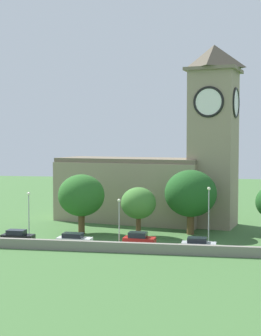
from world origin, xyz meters
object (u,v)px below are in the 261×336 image
at_px(streetlamp_west_mid, 29,207).
at_px(tree_churchyard, 138,203).
at_px(car_white, 74,239).
at_px(tree_riverside_east, 81,196).
at_px(car_silver, 198,244).
at_px(streetlamp_east_mid, 209,207).
at_px(car_red, 139,239).
at_px(church, 159,171).
at_px(car_black, 18,236).
at_px(tree_by_tower, 191,194).
at_px(streetlamp_central, 119,213).

bearing_deg(streetlamp_west_mid, tree_churchyard, 18.79).
xyz_separation_m(car_white, tree_riverside_east, (-1.31, 8.48, 4.74)).
distance_m(car_silver, streetlamp_east_mid, 5.52).
bearing_deg(car_silver, car_red, 169.77).
height_order(car_red, car_silver, car_red).
distance_m(church, car_black, 26.76).
distance_m(church, car_white, 23.18).
bearing_deg(tree_by_tower, streetlamp_east_mid, -70.26).
height_order(car_red, streetlamp_east_mid, streetlamp_east_mid).
distance_m(car_black, streetlamp_east_mid, 25.71).
relative_size(car_black, streetlamp_west_mid, 0.67).
bearing_deg(streetlamp_central, tree_by_tower, 44.54).
bearing_deg(tree_by_tower, church, 121.08).
bearing_deg(tree_riverside_east, streetlamp_central, -44.14).
height_order(church, car_white, church).
height_order(streetlamp_west_mid, streetlamp_central, streetlamp_west_mid).
distance_m(church, tree_riverside_east, 15.60).
height_order(car_red, streetlamp_west_mid, streetlamp_west_mid).
height_order(church, car_red, church).
xyz_separation_m(streetlamp_east_mid, tree_churchyard, (-10.02, 5.21, -0.38)).
xyz_separation_m(streetlamp_central, tree_by_tower, (8.87, 8.73, 1.83)).
bearing_deg(car_silver, car_white, 178.11).
distance_m(streetlamp_east_mid, tree_churchyard, 11.30).
xyz_separation_m(car_red, car_silver, (7.65, -1.38, -0.09)).
bearing_deg(car_black, car_red, 0.68).
bearing_deg(car_silver, church, 109.59).
height_order(car_black, car_silver, car_black).
bearing_deg(streetlamp_west_mid, streetlamp_east_mid, -0.60).
distance_m(church, car_silver, 23.15).
bearing_deg(streetlamp_east_mid, tree_riverside_east, 163.11).
xyz_separation_m(car_black, streetlamp_west_mid, (0.69, 2.45, 3.54)).
relative_size(car_black, car_silver, 1.03).
bearing_deg(car_white, tree_riverside_east, 98.76).
relative_size(tree_by_tower, tree_riverside_east, 1.08).
bearing_deg(streetlamp_east_mid, streetlamp_central, -174.58).
relative_size(streetlamp_central, tree_churchyard, 0.87).
height_order(car_white, car_red, car_red).
distance_m(church, streetlamp_west_mid, 23.71).
bearing_deg(streetlamp_central, streetlamp_east_mid, 5.42).
distance_m(streetlamp_central, streetlamp_east_mid, 11.70).
bearing_deg(streetlamp_central, tree_churchyard, 75.88).
bearing_deg(tree_by_tower, streetlamp_west_mid, -161.36).
bearing_deg(car_silver, streetlamp_east_mid, 70.71).
bearing_deg(car_red, tree_by_tower, 57.68).
height_order(car_white, tree_churchyard, tree_churchyard).
xyz_separation_m(streetlamp_central, tree_churchyard, (1.59, 6.32, 0.56)).
xyz_separation_m(church, streetlamp_east_mid, (8.50, -17.19, -3.48)).
relative_size(streetlamp_east_mid, tree_by_tower, 0.82).
relative_size(car_black, streetlamp_central, 0.72).
xyz_separation_m(streetlamp_west_mid, tree_riverside_east, (6.03, 5.37, 1.18)).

